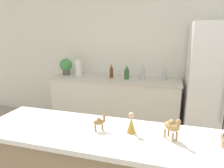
{
  "coord_description": "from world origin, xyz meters",
  "views": [
    {
      "loc": [
        0.38,
        -0.81,
        1.61
      ],
      "look_at": [
        -0.26,
        1.39,
        1.04
      ],
      "focal_mm": 32.0,
      "sensor_mm": 36.0,
      "label": 1
    }
  ],
  "objects_px": {
    "back_bottle_0": "(143,71)",
    "back_bottle_2": "(165,73)",
    "refrigerator": "(221,86)",
    "wise_man_figurine_crimson": "(131,124)",
    "back_bottle_3": "(111,71)",
    "paper_towel_roll": "(78,68)",
    "potted_plant": "(66,66)",
    "back_bottle_1": "(127,72)",
    "camel_figurine_second": "(172,126)",
    "camel_figurine": "(99,122)"
  },
  "relations": [
    {
      "from": "back_bottle_0",
      "to": "back_bottle_2",
      "type": "relative_size",
      "value": 1.19
    },
    {
      "from": "refrigerator",
      "to": "wise_man_figurine_crimson",
      "type": "bearing_deg",
      "value": -117.28
    },
    {
      "from": "back_bottle_3",
      "to": "paper_towel_roll",
      "type": "bearing_deg",
      "value": 176.47
    },
    {
      "from": "potted_plant",
      "to": "back_bottle_2",
      "type": "distance_m",
      "value": 1.74
    },
    {
      "from": "refrigerator",
      "to": "paper_towel_roll",
      "type": "bearing_deg",
      "value": 177.05
    },
    {
      "from": "back_bottle_1",
      "to": "wise_man_figurine_crimson",
      "type": "bearing_deg",
      "value": -77.17
    },
    {
      "from": "back_bottle_0",
      "to": "potted_plant",
      "type": "bearing_deg",
      "value": 178.64
    },
    {
      "from": "refrigerator",
      "to": "back_bottle_3",
      "type": "bearing_deg",
      "value": 177.27
    },
    {
      "from": "wise_man_figurine_crimson",
      "to": "camel_figurine_second",
      "type": "bearing_deg",
      "value": -4.2
    },
    {
      "from": "paper_towel_roll",
      "to": "back_bottle_0",
      "type": "distance_m",
      "value": 1.16
    },
    {
      "from": "camel_figurine",
      "to": "paper_towel_roll",
      "type": "bearing_deg",
      "value": 118.94
    },
    {
      "from": "refrigerator",
      "to": "paper_towel_roll",
      "type": "height_order",
      "value": "refrigerator"
    },
    {
      "from": "back_bottle_1",
      "to": "camel_figurine_second",
      "type": "height_order",
      "value": "back_bottle_1"
    },
    {
      "from": "wise_man_figurine_crimson",
      "to": "back_bottle_2",
      "type": "bearing_deg",
      "value": 85.49
    },
    {
      "from": "back_bottle_0",
      "to": "back_bottle_2",
      "type": "distance_m",
      "value": 0.35
    },
    {
      "from": "camel_figurine",
      "to": "back_bottle_3",
      "type": "bearing_deg",
      "value": 103.84
    },
    {
      "from": "potted_plant",
      "to": "back_bottle_1",
      "type": "relative_size",
      "value": 1.24
    },
    {
      "from": "refrigerator",
      "to": "camel_figurine",
      "type": "bearing_deg",
      "value": -121.94
    },
    {
      "from": "back_bottle_0",
      "to": "back_bottle_3",
      "type": "distance_m",
      "value": 0.53
    },
    {
      "from": "back_bottle_2",
      "to": "back_bottle_0",
      "type": "bearing_deg",
      "value": -164.21
    },
    {
      "from": "potted_plant",
      "to": "camel_figurine_second",
      "type": "height_order",
      "value": "potted_plant"
    },
    {
      "from": "back_bottle_1",
      "to": "back_bottle_3",
      "type": "distance_m",
      "value": 0.27
    },
    {
      "from": "back_bottle_1",
      "to": "camel_figurine_second",
      "type": "bearing_deg",
      "value": -70.09
    },
    {
      "from": "potted_plant",
      "to": "camel_figurine",
      "type": "xyz_separation_m",
      "value": [
        1.36,
        -2.01,
        -0.04
      ]
    },
    {
      "from": "potted_plant",
      "to": "back_bottle_2",
      "type": "relative_size",
      "value": 1.2
    },
    {
      "from": "potted_plant",
      "to": "back_bottle_2",
      "type": "xyz_separation_m",
      "value": [
        1.74,
        0.06,
        -0.05
      ]
    },
    {
      "from": "back_bottle_2",
      "to": "camel_figurine_second",
      "type": "distance_m",
      "value": 2.07
    },
    {
      "from": "potted_plant",
      "to": "back_bottle_3",
      "type": "xyz_separation_m",
      "value": [
        0.87,
        -0.03,
        -0.05
      ]
    },
    {
      "from": "back_bottle_3",
      "to": "wise_man_figurine_crimson",
      "type": "relative_size",
      "value": 1.61
    },
    {
      "from": "back_bottle_2",
      "to": "camel_figurine",
      "type": "height_order",
      "value": "back_bottle_2"
    },
    {
      "from": "potted_plant",
      "to": "paper_towel_roll",
      "type": "distance_m",
      "value": 0.24
    },
    {
      "from": "back_bottle_1",
      "to": "back_bottle_3",
      "type": "height_order",
      "value": "same"
    },
    {
      "from": "back_bottle_0",
      "to": "camel_figurine_second",
      "type": "bearing_deg",
      "value": -77.28
    },
    {
      "from": "potted_plant",
      "to": "camel_figurine",
      "type": "relative_size",
      "value": 2.6
    },
    {
      "from": "back_bottle_1",
      "to": "back_bottle_3",
      "type": "relative_size",
      "value": 1.0
    },
    {
      "from": "back_bottle_2",
      "to": "camel_figurine_second",
      "type": "bearing_deg",
      "value": -87.11
    },
    {
      "from": "potted_plant",
      "to": "wise_man_figurine_crimson",
      "type": "distance_m",
      "value": 2.54
    },
    {
      "from": "potted_plant",
      "to": "back_bottle_1",
      "type": "height_order",
      "value": "potted_plant"
    },
    {
      "from": "back_bottle_2",
      "to": "camel_figurine",
      "type": "relative_size",
      "value": 2.17
    },
    {
      "from": "potted_plant",
      "to": "back_bottle_0",
      "type": "relative_size",
      "value": 1.01
    },
    {
      "from": "camel_figurine",
      "to": "camel_figurine_second",
      "type": "distance_m",
      "value": 0.49
    },
    {
      "from": "back_bottle_0",
      "to": "camel_figurine_second",
      "type": "height_order",
      "value": "back_bottle_0"
    },
    {
      "from": "refrigerator",
      "to": "back_bottle_0",
      "type": "distance_m",
      "value": 1.16
    },
    {
      "from": "camel_figurine",
      "to": "wise_man_figurine_crimson",
      "type": "relative_size",
      "value": 0.77
    },
    {
      "from": "paper_towel_roll",
      "to": "back_bottle_0",
      "type": "height_order",
      "value": "back_bottle_0"
    },
    {
      "from": "paper_towel_roll",
      "to": "camel_figurine_second",
      "type": "relative_size",
      "value": 1.71
    },
    {
      "from": "refrigerator",
      "to": "camel_figurine_second",
      "type": "distance_m",
      "value": 2.03
    },
    {
      "from": "potted_plant",
      "to": "wise_man_figurine_crimson",
      "type": "relative_size",
      "value": 1.99
    },
    {
      "from": "back_bottle_1",
      "to": "wise_man_figurine_crimson",
      "type": "height_order",
      "value": "back_bottle_1"
    },
    {
      "from": "paper_towel_roll",
      "to": "wise_man_figurine_crimson",
      "type": "bearing_deg",
      "value": -56.1
    }
  ]
}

